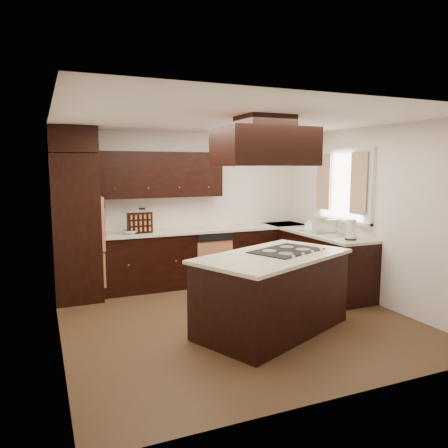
{
  "coord_description": "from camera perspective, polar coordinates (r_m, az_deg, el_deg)",
  "views": [
    {
      "loc": [
        -2.25,
        -4.91,
        1.95
      ],
      "look_at": [
        0.1,
        0.6,
        1.15
      ],
      "focal_mm": 35.0,
      "sensor_mm": 36.0,
      "label": 1
    }
  ],
  "objects": [
    {
      "name": "window_pane",
      "position": [
        6.98,
        15.49,
        4.87
      ],
      "size": [
        0.0,
        1.2,
        1.0
      ],
      "primitive_type": "cube",
      "color": "white",
      "rests_on": "wall_right"
    },
    {
      "name": "soap_bottle",
      "position": [
        7.14,
        10.96,
        -0.05
      ],
      "size": [
        0.11,
        0.11,
        0.19
      ],
      "primitive_type": "imported",
      "rotation": [
        0.0,
        0.0,
        0.42
      ],
      "color": "white",
      "rests_on": "countertop_right"
    },
    {
      "name": "countertop_back",
      "position": [
        7.15,
        -4.21,
        -0.86
      ],
      "size": [
        2.93,
        0.63,
        0.04
      ],
      "primitive_type": "cube",
      "color": "beige",
      "rests_on": "base_cabinets_back"
    },
    {
      "name": "blender_pitcher",
      "position": [
        6.91,
        -10.6,
        0.83
      ],
      "size": [
        0.13,
        0.13,
        0.26
      ],
      "primitive_type": "cone",
      "color": "silver",
      "rests_on": "blender_base"
    },
    {
      "name": "sink_rim",
      "position": [
        6.87,
        13.33,
        -1.19
      ],
      "size": [
        0.52,
        0.84,
        0.01
      ],
      "primitive_type": "cube",
      "color": "silver",
      "rests_on": "countertop_right"
    },
    {
      "name": "cooktop",
      "position": [
        5.37,
        8.13,
        -3.45
      ],
      "size": [
        1.02,
        0.87,
        0.01
      ],
      "primitive_type": "cube",
      "rotation": [
        0.0,
        0.0,
        0.42
      ],
      "color": "black",
      "rests_on": "island_top"
    },
    {
      "name": "wall_back",
      "position": [
        7.4,
        -5.31,
        2.15
      ],
      "size": [
        4.2,
        0.02,
        2.5
      ],
      "primitive_type": "cube",
      "color": "white",
      "rests_on": "ground"
    },
    {
      "name": "wall_right",
      "position": [
        6.6,
        18.42,
        1.13
      ],
      "size": [
        0.02,
        4.2,
        2.5
      ],
      "primitive_type": "cube",
      "color": "white",
      "rests_on": "ground"
    },
    {
      "name": "wall_oven_face",
      "position": [
        6.71,
        -15.87,
        0.22
      ],
      "size": [
        0.05,
        0.62,
        0.78
      ],
      "primitive_type": "cube",
      "color": "#DD7D55",
      "rests_on": "oven_column"
    },
    {
      "name": "floor",
      "position": [
        5.74,
        1.46,
        -12.35
      ],
      "size": [
        4.2,
        4.2,
        0.02
      ],
      "primitive_type": "cube",
      "color": "brown",
      "rests_on": "ground"
    },
    {
      "name": "curtain_right",
      "position": [
        7.26,
        12.89,
        5.45
      ],
      "size": [
        0.02,
        0.34,
        0.9
      ],
      "primitive_type": "cube",
      "color": "beige",
      "rests_on": "wall_right"
    },
    {
      "name": "island_top",
      "position": [
        5.16,
        6.37,
        -4.18
      ],
      "size": [
        2.15,
        1.73,
        0.04
      ],
      "primitive_type": "cube",
      "rotation": [
        0.0,
        0.0,
        0.42
      ],
      "color": "beige",
      "rests_on": "island"
    },
    {
      "name": "base_cabinets_back",
      "position": [
        7.24,
        -4.21,
        -4.45
      ],
      "size": [
        2.93,
        0.6,
        0.88
      ],
      "primitive_type": "cube",
      "color": "black",
      "rests_on": "floor"
    },
    {
      "name": "blender_base",
      "position": [
        6.93,
        -10.57,
        -0.65
      ],
      "size": [
        0.15,
        0.15,
        0.1
      ],
      "primitive_type": "cylinder",
      "color": "silver",
      "rests_on": "countertop_back"
    },
    {
      "name": "ceiling",
      "position": [
        5.43,
        1.56,
        13.54
      ],
      "size": [
        4.2,
        4.2,
        0.02
      ],
      "primitive_type": "cube",
      "color": "white",
      "rests_on": "ground"
    },
    {
      "name": "countertop_right",
      "position": [
        7.15,
        11.57,
        -1.0
      ],
      "size": [
        0.63,
        2.4,
        0.04
      ],
      "primitive_type": "cube",
      "color": "beige",
      "rests_on": "base_cabinets_right"
    },
    {
      "name": "curtain_left",
      "position": [
        6.6,
        17.18,
        5.1
      ],
      "size": [
        0.02,
        0.34,
        0.9
      ],
      "primitive_type": "cube",
      "color": "beige",
      "rests_on": "wall_right"
    },
    {
      "name": "hood_duct",
      "position": [
        4.97,
        5.34,
        13.18
      ],
      "size": [
        0.55,
        0.5,
        0.13
      ],
      "primitive_type": "cube",
      "color": "black",
      "rests_on": "ceiling"
    },
    {
      "name": "range_hood",
      "position": [
        4.95,
        5.3,
        10.02
      ],
      "size": [
        1.05,
        0.72,
        0.42
      ],
      "primitive_type": "cube",
      "color": "black",
      "rests_on": "ceiling"
    },
    {
      "name": "mixing_bowl",
      "position": [
        6.8,
        -12.14,
        -1.03
      ],
      "size": [
        0.29,
        0.29,
        0.06
      ],
      "primitive_type": "imported",
      "rotation": [
        0.0,
        0.0,
        -0.28
      ],
      "color": "white",
      "rests_on": "countertop_back"
    },
    {
      "name": "island",
      "position": [
        5.27,
        6.3,
        -9.09
      ],
      "size": [
        2.06,
        1.64,
        0.88
      ],
      "primitive_type": "cube",
      "rotation": [
        0.0,
        0.0,
        0.42
      ],
      "color": "black",
      "rests_on": "floor"
    },
    {
      "name": "paper_towel",
      "position": [
        6.34,
        16.25,
        -0.73
      ],
      "size": [
        0.17,
        0.17,
        0.29
      ],
      "primitive_type": "cylinder",
      "rotation": [
        0.0,
        0.0,
        0.31
      ],
      "color": "white",
      "rests_on": "countertop_right"
    },
    {
      "name": "oven_column",
      "position": [
        6.69,
        -18.83,
        -0.45
      ],
      "size": [
        0.65,
        0.75,
        2.12
      ],
      "primitive_type": "cube",
      "color": "black",
      "rests_on": "floor"
    },
    {
      "name": "base_cabinets_right",
      "position": [
        7.24,
        11.57,
        -4.59
      ],
      "size": [
        0.6,
        2.4,
        0.88
      ],
      "primitive_type": "cube",
      "color": "black",
      "rests_on": "floor"
    },
    {
      "name": "wall_front",
      "position": [
        3.65,
        15.43,
        -3.69
      ],
      "size": [
        4.2,
        0.02,
        2.5
      ],
      "primitive_type": "cube",
      "color": "white",
      "rests_on": "ground"
    },
    {
      "name": "upper_cabinets",
      "position": [
        7.08,
        -8.25,
        6.4
      ],
      "size": [
        2.0,
        0.34,
        0.72
      ],
      "primitive_type": "cube",
      "color": "black",
      "rests_on": "wall_back"
    },
    {
      "name": "window_frame",
      "position": [
        6.96,
        15.31,
        4.87
      ],
      "size": [
        0.06,
        1.32,
        1.12
      ],
      "primitive_type": "cube",
      "color": "white",
      "rests_on": "wall_right"
    },
    {
      "name": "dishwasher_front",
      "position": [
        7.08,
        -1.18,
        -5.07
      ],
      "size": [
        0.6,
        0.05,
        0.72
      ],
      "primitive_type": "cube",
      "color": "#DD7D55",
      "rests_on": "floor"
    },
    {
      "name": "wall_left",
      "position": [
        4.96,
        -21.27,
        -1.02
      ],
      "size": [
        0.02,
        4.2,
        2.5
      ],
      "primitive_type": "cube",
      "color": "white",
      "rests_on": "ground"
    },
    {
      "name": "spice_rack",
      "position": [
        6.81,
        -10.93,
        0.13
      ],
      "size": [
        0.39,
        0.14,
        0.32
      ],
      "primitive_type": "cube",
      "rotation": [
        0.0,
        0.0,
        0.12
      ],
      "color": "black",
      "rests_on": "countertop_back"
    }
  ]
}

